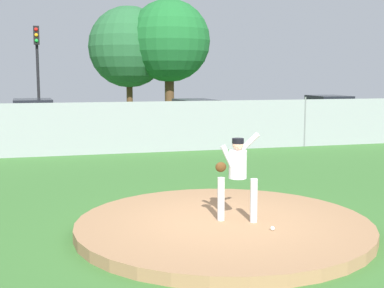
{
  "coord_description": "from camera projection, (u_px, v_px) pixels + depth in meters",
  "views": [
    {
      "loc": [
        -2.97,
        -8.73,
        2.82
      ],
      "look_at": [
        0.14,
        2.7,
        1.25
      ],
      "focal_mm": 48.77,
      "sensor_mm": 36.0,
      "label": 1
    }
  ],
  "objects": [
    {
      "name": "ground_plane",
      "position": [
        158.0,
        172.0,
        15.23
      ],
      "size": [
        80.0,
        80.0,
        0.0
      ],
      "primitive_type": "plane",
      "color": "#386B2D"
    },
    {
      "name": "asphalt_strip",
      "position": [
        120.0,
        139.0,
        23.36
      ],
      "size": [
        44.0,
        7.0,
        0.01
      ],
      "primitive_type": "cube",
      "color": "#2B2B2D",
      "rests_on": "ground_plane"
    },
    {
      "name": "pitchers_mound",
      "position": [
        223.0,
        226.0,
        9.48
      ],
      "size": [
        5.35,
        5.35,
        0.2
      ],
      "primitive_type": "cylinder",
      "color": "#99704C",
      "rests_on": "ground_plane"
    },
    {
      "name": "pitcher_youth",
      "position": [
        237.0,
        170.0,
        9.3
      ],
      "size": [
        0.79,
        0.39,
        1.62
      ],
      "color": "silver",
      "rests_on": "pitchers_mound"
    },
    {
      "name": "baseball",
      "position": [
        273.0,
        228.0,
        8.85
      ],
      "size": [
        0.07,
        0.07,
        0.07
      ],
      "primitive_type": "sphere",
      "color": "white",
      "rests_on": "pitchers_mound"
    },
    {
      "name": "chainlink_fence",
      "position": [
        135.0,
        127.0,
        18.93
      ],
      "size": [
        33.97,
        0.07,
        1.97
      ],
      "color": "gray",
      "rests_on": "ground_plane"
    },
    {
      "name": "parked_car_white",
      "position": [
        33.0,
        121.0,
        22.76
      ],
      "size": [
        1.96,
        4.18,
        1.79
      ],
      "color": "silver",
      "rests_on": "ground_plane"
    },
    {
      "name": "parked_car_charcoal",
      "position": [
        196.0,
        119.0,
        23.97
      ],
      "size": [
        1.95,
        4.5,
        1.72
      ],
      "color": "#232328",
      "rests_on": "ground_plane"
    },
    {
      "name": "parked_car_teal",
      "position": [
        328.0,
        115.0,
        26.15
      ],
      "size": [
        2.05,
        4.19,
        1.82
      ],
      "color": "#146066",
      "rests_on": "ground_plane"
    },
    {
      "name": "traffic_light_near",
      "position": [
        37.0,
        61.0,
        25.76
      ],
      "size": [
        0.28,
        0.46,
        5.22
      ],
      "color": "black",
      "rests_on": "ground_plane"
    },
    {
      "name": "tree_slender_far",
      "position": [
        129.0,
        47.0,
        31.76
      ],
      "size": [
        4.92,
        4.92,
        7.0
      ],
      "color": "#4C331E",
      "rests_on": "ground_plane"
    },
    {
      "name": "tree_broad_left",
      "position": [
        169.0,
        41.0,
        31.23
      ],
      "size": [
        4.92,
        4.92,
        7.33
      ],
      "color": "#4C331E",
      "rests_on": "ground_plane"
    }
  ]
}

